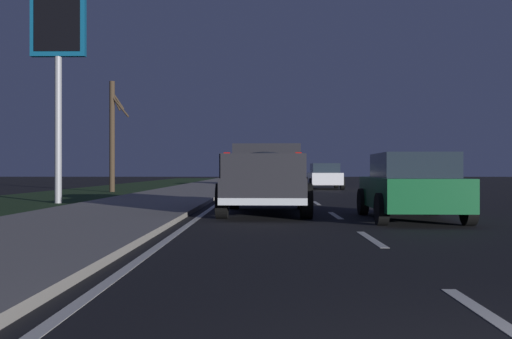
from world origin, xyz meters
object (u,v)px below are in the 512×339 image
(sedan_white, at_px, (324,176))
(gas_price_sign, at_px, (58,45))
(pickup_truck, at_px, (266,177))
(bare_tree_far, at_px, (113,134))
(sedan_green, at_px, (411,186))
(sedan_silver, at_px, (267,175))

(sedan_white, distance_m, gas_price_sign, 19.77)
(pickup_truck, distance_m, sedan_white, 20.96)
(pickup_truck, xyz_separation_m, bare_tree_far, (15.63, 8.02, 2.05))
(pickup_truck, relative_size, gas_price_sign, 0.75)
(gas_price_sign, distance_m, bare_tree_far, 11.20)
(sedan_green, bearing_deg, pickup_truck, 57.28)
(sedan_green, relative_size, sedan_white, 1.01)
(sedan_silver, bearing_deg, sedan_white, -154.67)
(sedan_silver, bearing_deg, pickup_truck, 179.85)
(sedan_green, height_order, sedan_white, same)
(sedan_white, bearing_deg, gas_price_sign, 146.04)
(bare_tree_far, bearing_deg, pickup_truck, -152.83)
(pickup_truck, height_order, sedan_green, pickup_truck)
(sedan_silver, height_order, bare_tree_far, bare_tree_far)
(sedan_white, bearing_deg, sedan_green, 179.51)
(sedan_green, distance_m, bare_tree_far, 21.22)
(sedan_white, height_order, bare_tree_far, bare_tree_far)
(sedan_green, relative_size, sedan_silver, 1.01)
(pickup_truck, xyz_separation_m, sedan_silver, (27.97, -0.08, -0.20))
(sedan_silver, relative_size, bare_tree_far, 0.76)
(pickup_truck, distance_m, sedan_green, 3.98)
(sedan_green, distance_m, sedan_white, 22.81)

